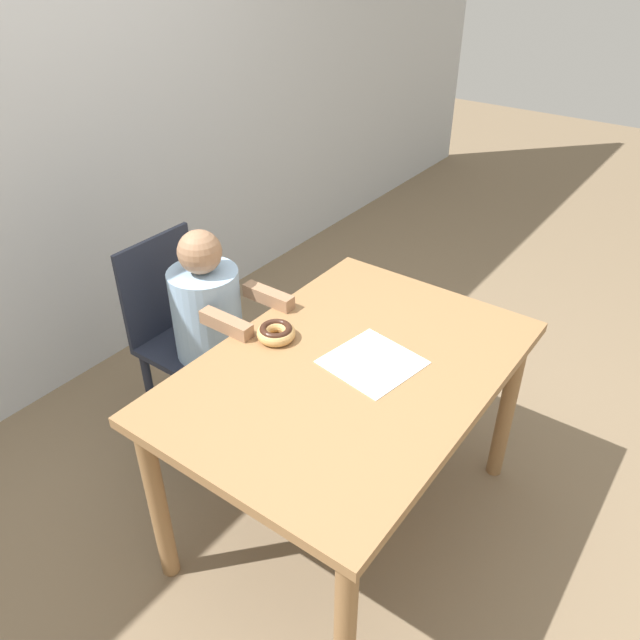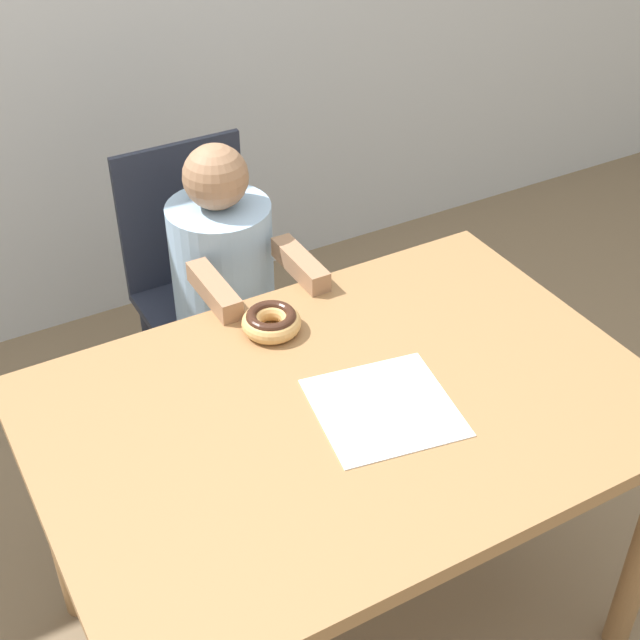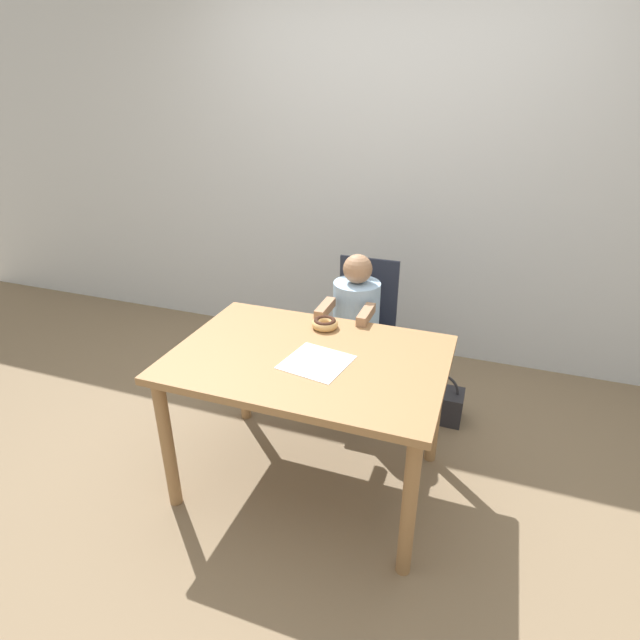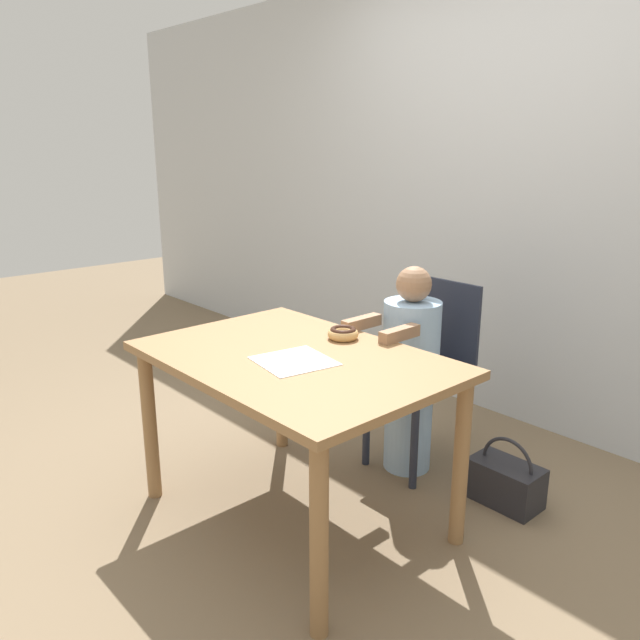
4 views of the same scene
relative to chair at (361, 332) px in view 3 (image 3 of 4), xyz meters
The scene contains 8 objects.
ground_plane 0.92m from the chair, 92.09° to the right, with size 12.00×12.00×0.00m, color #7A664C.
wall_back 1.11m from the chair, 92.12° to the left, with size 8.00×0.05×2.50m.
dining_table 0.81m from the chair, 92.09° to the right, with size 1.22×0.84×0.72m.
chair is the anchor object (origin of this frame).
child_figure 0.13m from the chair, 90.00° to the right, with size 0.27×0.45×0.99m.
donut 0.58m from the chair, 95.90° to the right, with size 0.13×0.13×0.05m.
napkin 0.88m from the chair, 88.20° to the right, with size 0.31×0.31×0.00m.
handbag 0.61m from the chair, ahead, with size 0.30×0.18×0.31m.
Camera 3 is at (0.71, -1.81, 1.82)m, focal length 28.00 mm.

